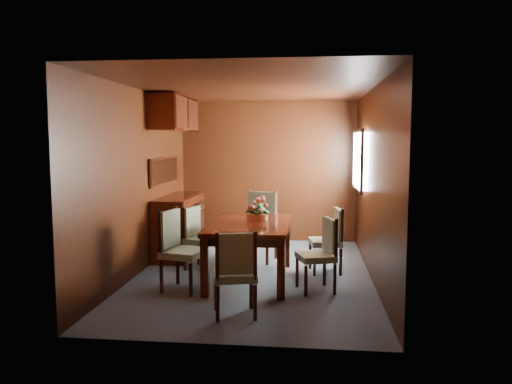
# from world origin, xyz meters

# --- Properties ---
(ground) EXTENTS (4.50, 4.50, 0.00)m
(ground) POSITION_xyz_m (0.00, 0.00, 0.00)
(ground) COLOR #3F4B55
(ground) RESTS_ON ground
(room_shell) EXTENTS (3.06, 4.52, 2.41)m
(room_shell) POSITION_xyz_m (-0.10, 0.33, 1.63)
(room_shell) COLOR black
(room_shell) RESTS_ON ground
(sideboard) EXTENTS (0.48, 1.40, 0.90)m
(sideboard) POSITION_xyz_m (-1.25, 1.00, 0.45)
(sideboard) COLOR #381007
(sideboard) RESTS_ON ground
(dining_table) EXTENTS (0.98, 1.56, 0.73)m
(dining_table) POSITION_xyz_m (-0.01, -0.27, 0.63)
(dining_table) COLOR #381007
(dining_table) RESTS_ON ground
(chair_left_near) EXTENTS (0.52, 0.54, 0.95)m
(chair_left_near) POSITION_xyz_m (-0.80, -0.75, 0.53)
(chair_left_near) COLOR black
(chair_left_near) RESTS_ON ground
(chair_left_far) EXTENTS (0.49, 0.50, 0.85)m
(chair_left_far) POSITION_xyz_m (-0.79, 0.24, 0.47)
(chair_left_far) COLOR black
(chair_left_far) RESTS_ON ground
(chair_right_near) EXTENTS (0.50, 0.51, 0.87)m
(chair_right_near) POSITION_xyz_m (0.86, -0.60, 0.48)
(chair_right_near) COLOR black
(chair_right_near) RESTS_ON ground
(chair_right_far) EXTENTS (0.45, 0.47, 0.87)m
(chair_right_far) POSITION_xyz_m (0.99, 0.24, 0.48)
(chair_right_far) COLOR black
(chair_right_far) RESTS_ON ground
(chair_head) EXTENTS (0.50, 0.48, 0.88)m
(chair_head) POSITION_xyz_m (0.00, -1.59, 0.49)
(chair_head) COLOR black
(chair_head) RESTS_ON ground
(chair_foot) EXTENTS (0.57, 0.56, 1.01)m
(chair_foot) POSITION_xyz_m (-0.00, 0.83, 0.56)
(chair_foot) COLOR black
(chair_foot) RESTS_ON ground
(flower_centerpiece) EXTENTS (0.30, 0.30, 0.30)m
(flower_centerpiece) POSITION_xyz_m (0.05, -0.05, 0.87)
(flower_centerpiece) COLOR #C86D3D
(flower_centerpiece) RESTS_ON dining_table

